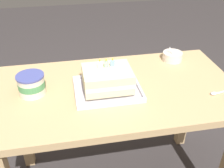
{
  "coord_description": "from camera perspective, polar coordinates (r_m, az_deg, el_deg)",
  "views": [
    {
      "loc": [
        -0.23,
        -1.08,
        1.45
      ],
      "look_at": [
        -0.02,
        -0.01,
        0.76
      ],
      "focal_mm": 42.92,
      "sensor_mm": 36.0,
      "label": 1
    }
  ],
  "objects": [
    {
      "name": "dining_table",
      "position": [
        1.39,
        0.92,
        -4.63
      ],
      "size": [
        1.21,
        0.66,
        0.73
      ],
      "color": "tan",
      "rests_on": "ground_plane"
    },
    {
      "name": "foil_tray",
      "position": [
        1.29,
        -0.98,
        -1.19
      ],
      "size": [
        0.32,
        0.26,
        0.02
      ],
      "color": "silver",
      "rests_on": "dining_table"
    },
    {
      "name": "birthday_cake",
      "position": [
        1.26,
        -1.01,
        1.23
      ],
      "size": [
        0.23,
        0.18,
        0.14
      ],
      "color": "beige",
      "rests_on": "foil_tray"
    },
    {
      "name": "bowl_stack",
      "position": [
        1.6,
        12.74,
        5.79
      ],
      "size": [
        0.11,
        0.11,
        0.09
      ],
      "color": "silver",
      "rests_on": "dining_table"
    },
    {
      "name": "ice_cream_tub",
      "position": [
        1.31,
        -16.79,
        -0.08
      ],
      "size": [
        0.13,
        0.13,
        0.1
      ],
      "color": "silver",
      "rests_on": "dining_table"
    },
    {
      "name": "serving_spoon_near_tray",
      "position": [
        1.37,
        21.5,
        -1.73
      ],
      "size": [
        0.15,
        0.04,
        0.01
      ],
      "color": "silver",
      "rests_on": "dining_table"
    }
  ]
}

